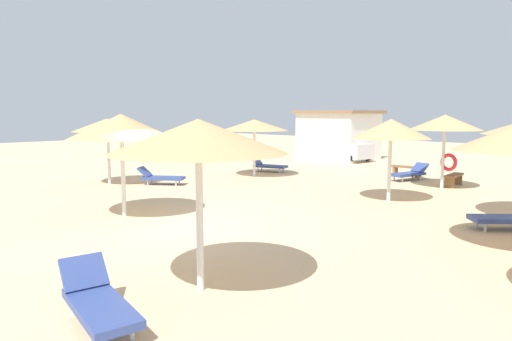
# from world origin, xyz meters

# --- Properties ---
(ground_plane) EXTENTS (80.00, 80.00, 0.00)m
(ground_plane) POSITION_xyz_m (0.00, 0.00, 0.00)
(ground_plane) COLOR #DBBA8C
(parasol_0) EXTENTS (2.73, 2.73, 2.88)m
(parasol_0) POSITION_xyz_m (2.58, 10.79, 2.55)
(parasol_0) COLOR silver
(parasol_0) RESTS_ON ground
(parasol_1) EXTENTS (2.88, 2.88, 2.83)m
(parasol_1) POSITION_xyz_m (3.76, -2.20, 2.55)
(parasol_1) COLOR silver
(parasol_1) RESTS_ON ground
(parasol_3) EXTENTS (2.83, 2.83, 2.72)m
(parasol_3) POSITION_xyz_m (-7.81, 2.30, 2.45)
(parasol_3) COLOR silver
(parasol_3) RESTS_ON ground
(parasol_4) EXTENTS (3.14, 3.14, 2.65)m
(parasol_4) POSITION_xyz_m (-5.14, 8.19, 2.39)
(parasol_4) COLOR silver
(parasol_4) RESTS_ON ground
(parasol_5) EXTENTS (2.55, 2.55, 2.75)m
(parasol_5) POSITION_xyz_m (2.34, 6.94, 2.42)
(parasol_5) COLOR silver
(parasol_5) RESTS_ON ground
(parasol_7) EXTENTS (2.97, 2.97, 2.91)m
(parasol_7) POSITION_xyz_m (-2.06, -0.29, 2.55)
(parasol_7) COLOR silver
(parasol_7) RESTS_ON ground
(lounger_0) EXTENTS (1.08, 1.98, 0.73)m
(lounger_0) POSITION_xyz_m (0.67, 12.06, 0.32)
(lounger_0) COLOR #33478C
(lounger_0) RESTS_ON ground
(lounger_1) EXTENTS (1.95, 0.97, 0.77)m
(lounger_1) POSITION_xyz_m (3.66, -3.95, 0.32)
(lounger_1) COLOR #33478C
(lounger_1) RESTS_ON ground
(lounger_2) EXTENTS (1.84, 1.76, 0.65)m
(lounger_2) POSITION_xyz_m (6.34, 5.72, 0.31)
(lounger_2) COLOR #33478C
(lounger_2) RESTS_ON ground
(lounger_3) EXTENTS (1.89, 1.64, 0.74)m
(lounger_3) POSITION_xyz_m (-6.19, 3.69, 0.32)
(lounger_3) COLOR #33478C
(lounger_3) RESTS_ON ground
(lounger_4) EXTENTS (1.98, 1.16, 0.76)m
(lounger_4) POSITION_xyz_m (-5.84, 9.90, 0.32)
(lounger_4) COLOR #33478C
(lounger_4) RESTS_ON ground
(bench_0) EXTENTS (1.52, 0.47, 0.49)m
(bench_0) POSITION_xyz_m (0.00, 13.12, 0.35)
(bench_0) COLOR brown
(bench_0) RESTS_ON ground
(bench_1) EXTENTS (0.54, 1.53, 0.49)m
(bench_1) POSITION_xyz_m (2.69, 11.71, 0.35)
(bench_1) COLOR brown
(bench_1) RESTS_ON ground
(parked_car) EXTENTS (4.14, 2.29, 1.72)m
(parked_car) POSITION_xyz_m (-6.34, 17.01, 0.82)
(parked_car) COLOR silver
(parked_car) RESTS_ON ground
(beach_cabana) EXTENTS (4.50, 4.08, 3.12)m
(beach_cabana) POSITION_xyz_m (-6.81, 17.64, 1.58)
(beach_cabana) COLOR white
(beach_cabana) RESTS_ON ground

